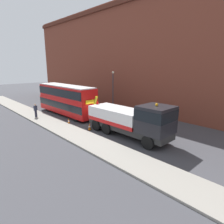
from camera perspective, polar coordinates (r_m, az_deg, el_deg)
The scene contains 9 objects.
ground_plane at distance 23.21m, azimuth -4.08°, elevation -3.26°, with size 120.00×120.00×0.00m, color #424247.
near_kerb at distance 20.96m, azimuth -13.12°, elevation -5.23°, with size 60.00×2.80×0.15m, color gray.
building_facade at distance 28.25m, azimuth 9.63°, elevation 16.14°, with size 60.00×1.50×16.00m.
recovery_tow_truck at distance 18.34m, azimuth 5.54°, elevation -2.12°, with size 10.17×2.82×3.67m.
double_decker_bus at distance 27.43m, azimuth -13.28°, elevation 3.81°, with size 11.09×2.77×4.06m.
pedestrian_onlooker at distance 27.07m, azimuth -21.42°, elevation 0.41°, with size 0.42×0.48×1.71m.
traffic_cone_near_bus at distance 23.16m, azimuth -12.52°, elevation -2.72°, with size 0.36×0.36×0.72m.
traffic_cone_midway at distance 20.74m, azimuth -6.60°, elevation -4.39°, with size 0.36×0.36×0.72m.
street_lamp at distance 29.56m, azimuth 0.28°, elevation 7.28°, with size 0.36×0.36×5.83m.
Camera 1 is at (17.43, -13.79, 6.69)m, focal length 31.27 mm.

